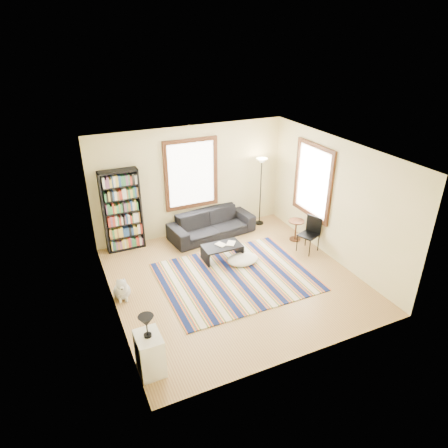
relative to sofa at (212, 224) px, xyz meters
name	(u,v)px	position (x,y,z in m)	size (l,w,h in m)	color
floor	(234,281)	(-0.36, -2.05, -0.37)	(5.00, 5.00, 0.10)	tan
ceiling	(235,150)	(-0.36, -2.05, 2.53)	(5.00, 5.00, 0.10)	white
wall_back	(190,181)	(-0.36, 0.50, 1.08)	(5.00, 0.10, 2.80)	beige
wall_front	(309,289)	(-0.36, -4.60, 1.08)	(5.00, 0.10, 2.80)	beige
wall_left	(105,247)	(-2.91, -2.05, 1.08)	(0.10, 5.00, 2.80)	beige
wall_right	(336,200)	(2.19, -2.05, 1.08)	(0.10, 5.00, 2.80)	beige
window_back	(191,174)	(-0.36, 0.42, 1.28)	(1.20, 0.06, 1.60)	white
window_right	(313,181)	(2.11, -1.25, 1.28)	(0.06, 1.20, 1.60)	white
rug	(235,277)	(-0.29, -2.01, -0.31)	(3.17, 2.54, 0.02)	#0D1742
sofa	(212,224)	(0.00, 0.00, 0.00)	(0.86, 2.21, 0.65)	black
bookshelf	(122,211)	(-2.17, 0.27, 0.68)	(0.90, 0.30, 2.00)	black
coffee_table	(222,252)	(-0.24, -1.19, -0.14)	(0.90, 0.50, 0.36)	black
book_a	(218,246)	(-0.34, -1.19, 0.05)	(0.23, 0.17, 0.02)	beige
book_b	(227,243)	(-0.09, -1.14, 0.05)	(0.18, 0.25, 0.02)	beige
floor_cushion	(243,259)	(0.12, -1.55, -0.23)	(0.74, 0.56, 0.19)	silver
floor_lamp	(260,192)	(1.47, 0.10, 0.61)	(0.30, 0.30, 1.86)	black
side_table	(296,230)	(1.84, -1.10, -0.05)	(0.40, 0.40, 0.54)	#492712
folding_chair	(309,235)	(1.79, -1.70, 0.11)	(0.42, 0.40, 0.86)	black
white_cabinet	(150,354)	(-2.66, -3.81, 0.03)	(0.38, 0.50, 0.70)	white
table_lamp	(147,326)	(-2.66, -3.81, 0.57)	(0.24, 0.24, 0.38)	black
dog	(121,286)	(-2.68, -1.71, -0.06)	(0.38, 0.53, 0.53)	silver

